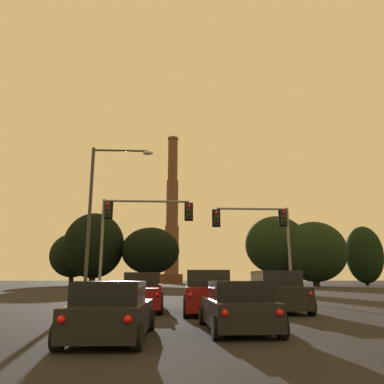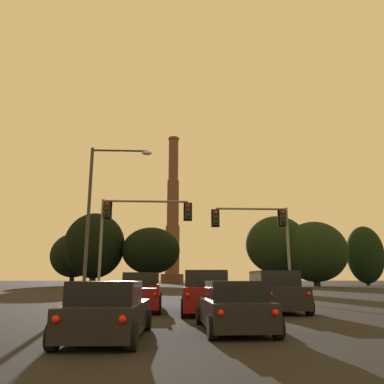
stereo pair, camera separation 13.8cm
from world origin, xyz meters
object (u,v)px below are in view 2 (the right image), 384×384
at_px(traffic_light_overhead_right, 263,229).
at_px(smokestack, 173,223).
at_px(hatchback_center_lane_second, 234,308).
at_px(hatchback_left_lane_second, 108,312).
at_px(pickup_truck_left_lane_front, 139,293).
at_px(street_lamp, 99,206).
at_px(traffic_light_overhead_left, 132,223).
at_px(suv_center_lane_front, 205,293).
at_px(suv_right_lane_front, 274,292).

xyz_separation_m(traffic_light_overhead_right, smokestack, (-6.04, 95.29, 14.19)).
height_order(hatchback_center_lane_second, traffic_light_overhead_right, traffic_light_overhead_right).
bearing_deg(hatchback_left_lane_second, pickup_truck_left_lane_front, 91.79).
bearing_deg(street_lamp, hatchback_center_lane_second, -59.93).
bearing_deg(street_lamp, traffic_light_overhead_left, 50.61).
xyz_separation_m(hatchback_left_lane_second, smokestack, (1.74, 110.31, 18.33)).
distance_m(suv_center_lane_front, hatchback_center_lane_second, 5.77).
bearing_deg(street_lamp, pickup_truck_left_lane_front, -46.70).
xyz_separation_m(pickup_truck_left_lane_front, traffic_light_overhead_right, (7.74, 5.90, 4.00)).
relative_size(traffic_light_overhead_left, street_lamp, 0.70).
bearing_deg(suv_right_lane_front, suv_center_lane_front, -166.08).
distance_m(suv_right_lane_front, traffic_light_overhead_left, 10.69).
relative_size(suv_center_lane_front, pickup_truck_left_lane_front, 0.90).
bearing_deg(smokestack, suv_center_lane_front, -89.24).
bearing_deg(street_lamp, suv_center_lane_front, -40.41).
xyz_separation_m(hatchback_center_lane_second, smokestack, (-1.71, 108.98, 18.33)).
xyz_separation_m(traffic_light_overhead_right, street_lamp, (-10.57, -2.90, 0.95)).
xyz_separation_m(street_lamp, smokestack, (4.54, 98.19, 13.24)).
xyz_separation_m(hatchback_center_lane_second, traffic_light_overhead_left, (-4.48, 12.93, 4.39)).
bearing_deg(traffic_light_overhead_left, smokestack, 88.35).
distance_m(suv_right_lane_front, traffic_light_overhead_right, 8.26).
bearing_deg(smokestack, hatchback_center_lane_second, -89.10).
bearing_deg(street_lamp, traffic_light_overhead_right, 15.33).
bearing_deg(smokestack, pickup_truck_left_lane_front, -90.97).
bearing_deg(suv_right_lane_front, traffic_light_overhead_right, 80.43).
xyz_separation_m(suv_center_lane_front, pickup_truck_left_lane_front, (-3.08, 2.03, -0.09)).
bearing_deg(suv_right_lane_front, hatchback_center_lane_second, -113.78).
bearing_deg(street_lamp, smokestack, 87.36).
height_order(pickup_truck_left_lane_front, street_lamp, street_lamp).
bearing_deg(smokestack, suv_right_lane_front, -87.37).
distance_m(suv_center_lane_front, smokestack, 104.80).
xyz_separation_m(suv_center_lane_front, smokestack, (-1.37, 103.22, 18.09)).
distance_m(suv_center_lane_front, suv_right_lane_front, 3.43).
xyz_separation_m(suv_center_lane_front, suv_right_lane_front, (3.34, 0.77, 0.00)).
bearing_deg(traffic_light_overhead_right, hatchback_center_lane_second, -107.55).
height_order(suv_center_lane_front, smokestack, smokestack).
distance_m(hatchback_left_lane_second, suv_right_lane_front, 10.17).
relative_size(hatchback_center_lane_second, street_lamp, 0.44).
xyz_separation_m(pickup_truck_left_lane_front, smokestack, (1.71, 101.19, 18.19)).
xyz_separation_m(hatchback_left_lane_second, suv_right_lane_front, (6.45, 7.85, 0.23)).
relative_size(pickup_truck_left_lane_front, suv_right_lane_front, 1.12).
xyz_separation_m(hatchback_left_lane_second, traffic_light_overhead_right, (7.78, 15.01, 4.14)).
relative_size(hatchback_left_lane_second, suv_right_lane_front, 0.84).
bearing_deg(hatchback_center_lane_second, suv_center_lane_front, 92.00).
bearing_deg(traffic_light_overhead_left, street_lamp, -129.39).
distance_m(hatchback_left_lane_second, street_lamp, 13.43).
distance_m(hatchback_center_lane_second, hatchback_left_lane_second, 3.70).
distance_m(traffic_light_overhead_left, street_lamp, 2.87).
height_order(suv_right_lane_front, smokestack, smokestack).
bearing_deg(smokestack, street_lamp, -92.64).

